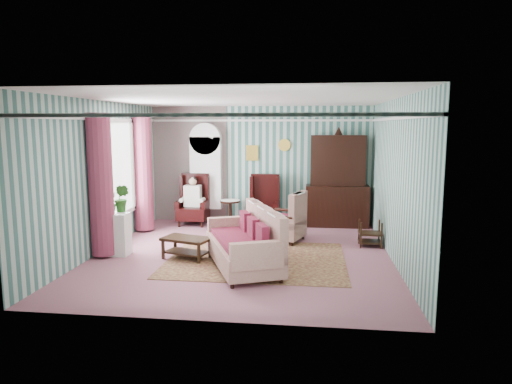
# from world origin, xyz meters

# --- Properties ---
(floor) EXTENTS (6.00, 6.00, 0.00)m
(floor) POSITION_xyz_m (0.00, 0.00, 0.00)
(floor) COLOR #874E5A
(floor) RESTS_ON ground
(room_shell) EXTENTS (5.53, 6.02, 2.91)m
(room_shell) POSITION_xyz_m (-0.62, 0.18, 2.01)
(room_shell) COLOR #37645B
(room_shell) RESTS_ON ground
(bookcase) EXTENTS (0.80, 0.28, 2.24)m
(bookcase) POSITION_xyz_m (-1.35, 2.84, 1.12)
(bookcase) COLOR white
(bookcase) RESTS_ON floor
(dresser_hutch) EXTENTS (1.50, 0.56, 2.36)m
(dresser_hutch) POSITION_xyz_m (1.90, 2.72, 1.18)
(dresser_hutch) COLOR black
(dresser_hutch) RESTS_ON floor
(wingback_left) EXTENTS (0.76, 0.80, 1.25)m
(wingback_left) POSITION_xyz_m (-1.60, 2.45, 0.62)
(wingback_left) COLOR black
(wingback_left) RESTS_ON floor
(wingback_right) EXTENTS (0.76, 0.80, 1.25)m
(wingback_right) POSITION_xyz_m (0.15, 2.45, 0.62)
(wingback_right) COLOR black
(wingback_right) RESTS_ON floor
(seated_woman) EXTENTS (0.44, 0.40, 1.18)m
(seated_woman) POSITION_xyz_m (-1.60, 2.45, 0.59)
(seated_woman) COLOR silver
(seated_woman) RESTS_ON floor
(round_side_table) EXTENTS (0.50, 0.50, 0.60)m
(round_side_table) POSITION_xyz_m (-0.70, 2.60, 0.30)
(round_side_table) COLOR black
(round_side_table) RESTS_ON floor
(nest_table) EXTENTS (0.45, 0.38, 0.54)m
(nest_table) POSITION_xyz_m (2.47, 0.90, 0.27)
(nest_table) COLOR black
(nest_table) RESTS_ON floor
(plant_stand) EXTENTS (0.55, 0.35, 0.80)m
(plant_stand) POSITION_xyz_m (-2.40, -0.30, 0.40)
(plant_stand) COLOR silver
(plant_stand) RESTS_ON floor
(rug) EXTENTS (3.20, 2.60, 0.01)m
(rug) POSITION_xyz_m (0.30, -0.30, 0.01)
(rug) COLOR #44161E
(rug) RESTS_ON floor
(sofa) EXTENTS (1.83, 2.37, 1.06)m
(sofa) POSITION_xyz_m (0.12, -0.80, 0.53)
(sofa) COLOR #C2B896
(sofa) RESTS_ON floor
(floral_armchair) EXTENTS (0.95, 1.05, 1.00)m
(floral_armchair) POSITION_xyz_m (0.70, 1.11, 0.50)
(floral_armchair) COLOR beige
(floral_armchair) RESTS_ON floor
(coffee_table) EXTENTS (0.97, 0.72, 0.39)m
(coffee_table) POSITION_xyz_m (-0.99, -0.38, 0.20)
(coffee_table) COLOR black
(coffee_table) RESTS_ON floor
(potted_plant_a) EXTENTS (0.42, 0.39, 0.37)m
(potted_plant_a) POSITION_xyz_m (-2.50, -0.35, 0.99)
(potted_plant_a) COLOR #2A5B1C
(potted_plant_a) RESTS_ON plant_stand
(potted_plant_b) EXTENTS (0.34, 0.29, 0.53)m
(potted_plant_b) POSITION_xyz_m (-2.29, -0.16, 1.06)
(potted_plant_b) COLOR #1C4C17
(potted_plant_b) RESTS_ON plant_stand
(potted_plant_c) EXTENTS (0.29, 0.29, 0.40)m
(potted_plant_c) POSITION_xyz_m (-2.49, -0.25, 1.00)
(potted_plant_c) COLOR #245119
(potted_plant_c) RESTS_ON plant_stand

